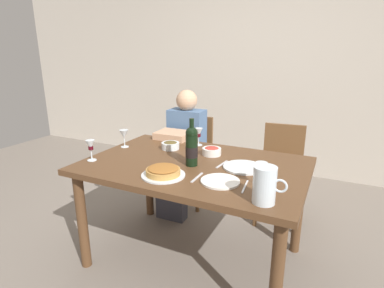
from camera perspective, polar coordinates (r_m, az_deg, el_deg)
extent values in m
plane|color=slate|center=(2.49, 0.42, -20.19)|extent=(8.00, 8.00, 0.00)
cube|color=beige|center=(4.04, 14.04, 14.77)|extent=(8.00, 0.10, 2.80)
cube|color=brown|center=(2.13, 0.46, -4.05)|extent=(1.50, 1.00, 0.04)
cylinder|color=brown|center=(2.35, -19.65, -13.28)|extent=(0.07, 0.07, 0.72)
cylinder|color=brown|center=(1.80, 15.35, -23.10)|extent=(0.07, 0.07, 0.72)
cylinder|color=brown|center=(2.92, -7.98, -6.38)|extent=(0.07, 0.07, 0.72)
cylinder|color=brown|center=(2.50, 19.09, -11.30)|extent=(0.07, 0.07, 0.72)
cylinder|color=black|center=(2.05, -0.04, -1.17)|extent=(0.08, 0.08, 0.21)
sphere|color=black|center=(2.02, -0.04, 2.07)|extent=(0.08, 0.08, 0.08)
cylinder|color=black|center=(2.01, -0.04, 3.55)|extent=(0.03, 0.03, 0.09)
cylinder|color=black|center=(2.06, -0.04, -1.45)|extent=(0.08, 0.08, 0.07)
cylinder|color=silver|center=(1.59, 13.25, -7.39)|extent=(0.12, 0.12, 0.19)
cylinder|color=silver|center=(1.61, 13.17, -8.53)|extent=(0.11, 0.11, 0.12)
torus|color=silver|center=(1.58, 16.01, -7.47)|extent=(0.07, 0.01, 0.07)
cylinder|color=silver|center=(1.92, -5.33, -5.74)|extent=(0.27, 0.27, 0.01)
cylinder|color=#C18E47|center=(1.91, -5.35, -5.12)|extent=(0.21, 0.21, 0.03)
ellipsoid|color=#9E6028|center=(1.90, -5.37, -4.46)|extent=(0.19, 0.19, 0.02)
cylinder|color=white|center=(2.29, 3.66, -1.39)|extent=(0.14, 0.14, 0.05)
ellipsoid|color=#B2382D|center=(2.29, 3.67, -0.95)|extent=(0.12, 0.12, 0.04)
cylinder|color=silver|center=(2.44, -4.01, -0.32)|extent=(0.14, 0.14, 0.05)
ellipsoid|color=brown|center=(2.43, -4.02, 0.09)|extent=(0.12, 0.12, 0.04)
cylinder|color=silver|center=(2.54, 1.21, -0.17)|extent=(0.06, 0.06, 0.00)
cylinder|color=silver|center=(2.53, 1.21, 0.59)|extent=(0.01, 0.01, 0.07)
cone|color=silver|center=(2.51, 1.22, 2.12)|extent=(0.07, 0.07, 0.07)
cylinder|color=#470A14|center=(2.51, 1.22, 1.66)|extent=(0.04, 0.04, 0.03)
cylinder|color=silver|center=(2.29, -18.01, -2.85)|extent=(0.06, 0.06, 0.00)
cylinder|color=silver|center=(2.28, -18.09, -1.94)|extent=(0.01, 0.01, 0.07)
cone|color=silver|center=(2.26, -18.25, -0.20)|extent=(0.06, 0.06, 0.07)
cylinder|color=#470A14|center=(2.26, -18.21, -0.69)|extent=(0.03, 0.03, 0.03)
cylinder|color=silver|center=(2.54, -12.32, -0.49)|extent=(0.06, 0.06, 0.00)
cylinder|color=silver|center=(2.54, -12.37, 0.27)|extent=(0.01, 0.01, 0.07)
cone|color=silver|center=(2.52, -12.47, 1.78)|extent=(0.07, 0.07, 0.07)
cylinder|color=silver|center=(1.81, 12.47, -7.57)|extent=(0.06, 0.06, 0.00)
cylinder|color=silver|center=(1.80, 12.55, -6.43)|extent=(0.01, 0.01, 0.07)
cone|color=silver|center=(1.77, 12.69, -4.36)|extent=(0.07, 0.07, 0.06)
cylinder|color=silver|center=(2.06, 9.48, -4.26)|extent=(0.27, 0.27, 0.01)
cylinder|color=white|center=(1.83, 5.24, -6.87)|extent=(0.23, 0.23, 0.01)
cube|color=silver|center=(2.11, 5.56, -3.75)|extent=(0.03, 0.16, 0.00)
cube|color=silver|center=(2.03, 13.54, -4.94)|extent=(0.04, 0.18, 0.00)
cube|color=silver|center=(1.79, 9.78, -7.74)|extent=(0.03, 0.18, 0.00)
cube|color=silver|center=(1.88, 0.94, -6.21)|extent=(0.02, 0.16, 0.00)
cube|color=brown|center=(3.11, -0.60, -2.85)|extent=(0.41, 0.41, 0.02)
cube|color=brown|center=(3.21, 0.78, 1.70)|extent=(0.36, 0.04, 0.40)
cylinder|color=brown|center=(3.12, -4.77, -7.42)|extent=(0.04, 0.04, 0.45)
cylinder|color=brown|center=(2.99, 1.02, -8.54)|extent=(0.04, 0.04, 0.45)
cylinder|color=brown|center=(3.40, -1.99, -5.32)|extent=(0.04, 0.04, 0.45)
cylinder|color=brown|center=(3.28, 3.39, -6.23)|extent=(0.04, 0.04, 0.45)
cube|color=#4C6B93|center=(3.00, -0.95, 1.62)|extent=(0.34, 0.21, 0.50)
sphere|color=tan|center=(2.93, -0.99, 8.07)|extent=(0.20, 0.20, 0.20)
cube|color=#33333D|center=(2.91, -2.53, -4.02)|extent=(0.32, 0.39, 0.14)
cube|color=#33333D|center=(2.89, -3.82, -9.98)|extent=(0.27, 0.13, 0.40)
cube|color=tan|center=(2.74, -3.46, 1.66)|extent=(0.29, 0.25, 0.06)
cube|color=brown|center=(2.86, 15.95, -5.30)|extent=(0.43, 0.43, 0.02)
cube|color=brown|center=(2.96, 16.62, -0.26)|extent=(0.36, 0.06, 0.40)
cylinder|color=brown|center=(2.81, 11.72, -10.59)|extent=(0.04, 0.04, 0.45)
cylinder|color=brown|center=(2.79, 18.75, -11.40)|extent=(0.04, 0.04, 0.45)
cylinder|color=brown|center=(3.12, 12.79, -7.86)|extent=(0.04, 0.04, 0.45)
cylinder|color=brown|center=(3.10, 19.08, -8.56)|extent=(0.04, 0.04, 0.45)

